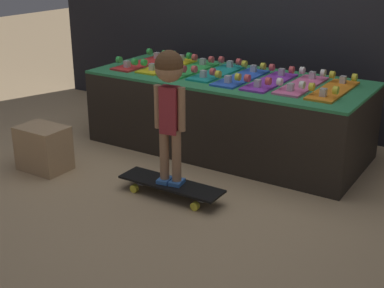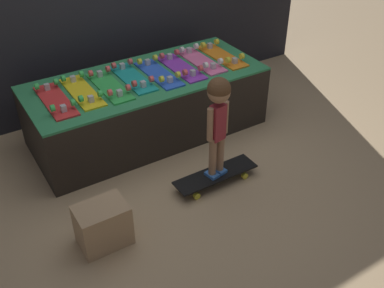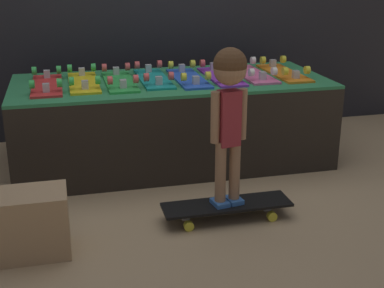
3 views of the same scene
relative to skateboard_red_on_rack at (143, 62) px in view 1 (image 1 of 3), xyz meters
The scene contains 13 objects.
ground_plane 1.13m from the skateboard_red_on_rack, 33.82° to the right, with size 16.00×16.00×0.00m, color tan.
display_rack 0.86m from the skateboard_red_on_rack, ahead, with size 2.08×0.87×0.57m.
skateboard_red_on_rack is the anchor object (origin of this frame).
skateboard_yellow_on_rack 0.23m from the skateboard_red_on_rack, ahead, with size 0.19×0.61×0.09m.
skateboard_green_on_rack 0.46m from the skateboard_red_on_rack, ahead, with size 0.19×0.61×0.09m.
skateboard_teal_on_rack 0.69m from the skateboard_red_on_rack, ahead, with size 0.19×0.61×0.09m.
skateboard_blue_on_rack 0.91m from the skateboard_red_on_rack, ahead, with size 0.19×0.61×0.09m.
skateboard_purple_on_rack 1.14m from the skateboard_red_on_rack, ahead, with size 0.19×0.61×0.09m.
skateboard_pink_on_rack 1.37m from the skateboard_red_on_rack, ahead, with size 0.19×0.61×0.09m.
skateboard_orange_on_rack 1.60m from the skateboard_red_on_rack, ahead, with size 0.19×0.61×0.09m.
skateboard_on_floor 1.40m from the skateboard_red_on_rack, 45.56° to the right, with size 0.70×0.19×0.09m.
child 1.30m from the skateboard_red_on_rack, 45.56° to the right, with size 0.20×0.17×0.84m.
storage_box 1.14m from the skateboard_red_on_rack, 95.07° to the right, with size 0.34×0.25×0.32m.
Camera 1 is at (1.86, -2.91, 1.51)m, focal length 50.00 mm.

